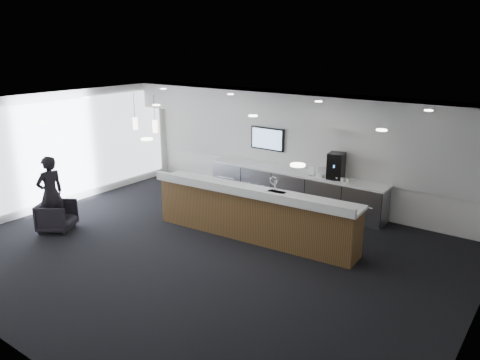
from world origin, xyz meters
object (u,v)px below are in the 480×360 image
Objects in this scene: coffee_machine at (336,166)px; service_counter at (253,213)px; lounge_guest at (51,193)px; armchair at (57,216)px.

service_counter is at bearing -116.98° from coffee_machine.
lounge_guest reaches higher than service_counter.
lounge_guest is at bearing -153.67° from service_counter.
coffee_machine is at bearing -77.52° from armchair.
armchair is at bearing 99.16° from lounge_guest.
armchair is (-4.73, -4.72, -0.93)m from coffee_machine.
service_counter is 7.50× the size of coffee_machine.
service_counter is 4.55m from armchair.
coffee_machine is 6.79m from lounge_guest.
coffee_machine reaches higher than armchair.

